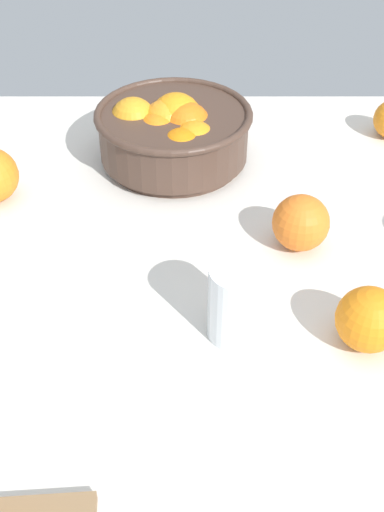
% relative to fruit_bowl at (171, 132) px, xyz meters
% --- Properties ---
extents(ground_plane, '(1.25, 1.08, 0.03)m').
position_rel_fruit_bowl_xyz_m(ground_plane, '(0.07, -0.30, -0.07)').
color(ground_plane, silver).
extents(fruit_bowl, '(0.25, 0.25, 0.11)m').
position_rel_fruit_bowl_xyz_m(fruit_bowl, '(0.00, 0.00, 0.00)').
color(fruit_bowl, '#473328').
rests_on(fruit_bowl, ground_plane).
extents(juice_glass, '(0.07, 0.07, 0.10)m').
position_rel_fruit_bowl_xyz_m(juice_glass, '(0.08, -0.38, -0.01)').
color(juice_glass, white).
rests_on(juice_glass, ground_plane).
extents(loose_orange_0, '(0.08, 0.08, 0.08)m').
position_rel_fruit_bowl_xyz_m(loose_orange_0, '(0.18, -0.22, -0.02)').
color(loose_orange_0, orange).
rests_on(loose_orange_0, ground_plane).
extents(loose_orange_1, '(0.08, 0.08, 0.08)m').
position_rel_fruit_bowl_xyz_m(loose_orange_1, '(0.23, -0.39, -0.02)').
color(loose_orange_1, orange).
rests_on(loose_orange_1, ground_plane).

